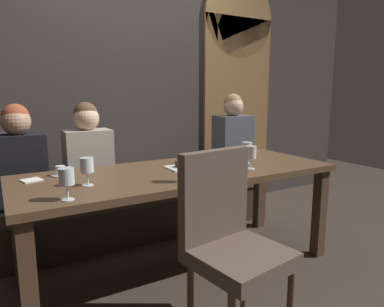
{
  "coord_description": "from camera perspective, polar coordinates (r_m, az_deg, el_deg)",
  "views": [
    {
      "loc": [
        -1.11,
        -2.07,
        1.27
      ],
      "look_at": [
        0.11,
        0.04,
        0.84
      ],
      "focal_mm": 32.23,
      "sensor_mm": 36.0,
      "label": 1
    }
  ],
  "objects": [
    {
      "name": "diner_redhead",
      "position": [
        2.78,
        -26.68,
        -0.76
      ],
      "size": [
        0.36,
        0.24,
        0.75
      ],
      "color": "black",
      "rests_on": "banquette_bench"
    },
    {
      "name": "espresso_cup",
      "position": [
        2.4,
        -20.94,
        -2.82
      ],
      "size": [
        0.12,
        0.12,
        0.06
      ],
      "color": "white",
      "rests_on": "dining_table"
    },
    {
      "name": "folded_napkin",
      "position": [
        2.33,
        -25.04,
        -4.02
      ],
      "size": [
        0.13,
        0.13,
        0.01
      ],
      "primitive_type": "cube",
      "rotation": [
        0.0,
        0.0,
        0.28
      ],
      "color": "silver",
      "rests_on": "dining_table"
    },
    {
      "name": "diner_far_end",
      "position": [
        3.52,
        6.76,
        2.84
      ],
      "size": [
        0.36,
        0.24,
        0.81
      ],
      "color": "#4C515B",
      "rests_on": "banquette_bench"
    },
    {
      "name": "chair_near_side",
      "position": [
        1.82,
        6.1,
        -13.07
      ],
      "size": [
        0.5,
        0.5,
        0.98
      ],
      "color": "brown",
      "rests_on": "ground"
    },
    {
      "name": "wine_glass_near_right",
      "position": [
        2.45,
        9.72,
        0.04
      ],
      "size": [
        0.08,
        0.08,
        0.16
      ],
      "color": "silver",
      "rests_on": "dining_table"
    },
    {
      "name": "wine_glass_near_left",
      "position": [
        2.64,
        9.09,
        0.85
      ],
      "size": [
        0.08,
        0.08,
        0.16
      ],
      "color": "silver",
      "rests_on": "dining_table"
    },
    {
      "name": "banquette_bench",
      "position": [
        3.16,
        -7.83,
        -9.34
      ],
      "size": [
        2.5,
        0.44,
        0.45
      ],
      "color": "#312A23",
      "rests_on": "ground"
    },
    {
      "name": "wine_glass_far_right",
      "position": [
        2.07,
        -17.01,
        -1.97
      ],
      "size": [
        0.08,
        0.08,
        0.16
      ],
      "color": "silver",
      "rests_on": "dining_table"
    },
    {
      "name": "wine_glass_end_left",
      "position": [
        1.82,
        -20.05,
        -3.73
      ],
      "size": [
        0.08,
        0.08,
        0.16
      ],
      "color": "silver",
      "rests_on": "dining_table"
    },
    {
      "name": "dessert_plate",
      "position": [
        2.46,
        -1.79,
        -2.14
      ],
      "size": [
        0.19,
        0.19,
        0.05
      ],
      "color": "white",
      "rests_on": "dining_table"
    },
    {
      "name": "dining_table",
      "position": [
        2.43,
        -1.76,
        -4.75
      ],
      "size": [
        2.2,
        0.84,
        0.74
      ],
      "color": "#493422",
      "rests_on": "ground"
    },
    {
      "name": "back_wall_tiled",
      "position": [
        3.48,
        -11.69,
        13.6
      ],
      "size": [
        6.0,
        0.12,
        3.0
      ],
      "primitive_type": "cube",
      "color": "#383330",
      "rests_on": "ground"
    },
    {
      "name": "wine_glass_far_left",
      "position": [
        2.06,
        -1.45,
        -1.58
      ],
      "size": [
        0.08,
        0.08,
        0.16
      ],
      "color": "silver",
      "rests_on": "dining_table"
    },
    {
      "name": "fork_on_table",
      "position": [
        2.54,
        0.68,
        -1.96
      ],
      "size": [
        0.08,
        0.16,
        0.01
      ],
      "primitive_type": "cube",
      "rotation": [
        0.0,
        0.0,
        0.38
      ],
      "color": "silver",
      "rests_on": "dining_table"
    },
    {
      "name": "arched_door",
      "position": [
        4.05,
        7.5,
        11.27
      ],
      "size": [
        0.9,
        0.05,
        2.55
      ],
      "color": "olive",
      "rests_on": "ground"
    },
    {
      "name": "ground",
      "position": [
        2.67,
        -1.68,
        -18.42
      ],
      "size": [
        9.0,
        9.0,
        0.0
      ],
      "primitive_type": "plane",
      "color": "#382D26"
    },
    {
      "name": "diner_bearded",
      "position": [
        2.87,
        -16.84,
        0.23
      ],
      "size": [
        0.36,
        0.24,
        0.75
      ],
      "color": "#9E9384",
      "rests_on": "banquette_bench"
    }
  ]
}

